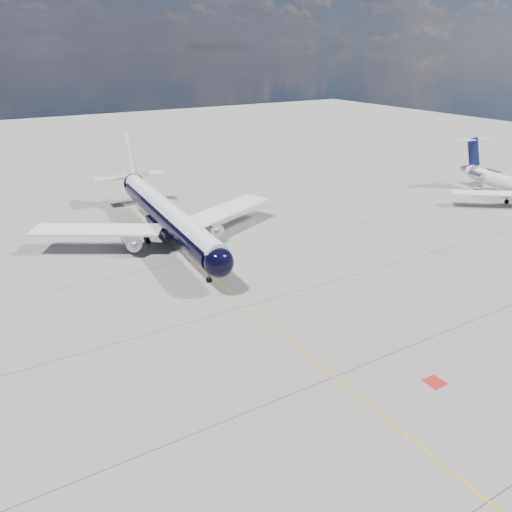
% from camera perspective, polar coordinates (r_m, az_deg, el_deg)
% --- Properties ---
extents(ground, '(320.00, 320.00, 0.00)m').
position_cam_1_polar(ground, '(71.61, -9.08, 0.92)').
color(ground, gray).
rests_on(ground, ground).
extents(taxiway_centerline, '(0.16, 160.00, 0.01)m').
position_cam_1_polar(taxiway_centerline, '(67.32, -7.43, -0.43)').
color(taxiway_centerline, '#EBA20C').
rests_on(taxiway_centerline, ground).
extents(red_marking, '(1.60, 1.60, 0.01)m').
position_cam_1_polar(red_marking, '(46.31, 19.76, -13.41)').
color(red_marking, maroon).
rests_on(red_marking, ground).
extents(main_airliner, '(37.11, 45.27, 13.07)m').
position_cam_1_polar(main_airliner, '(73.79, -10.38, 4.84)').
color(main_airliner, black).
rests_on(main_airliner, ground).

